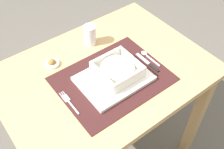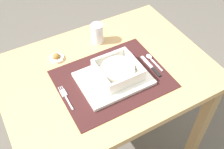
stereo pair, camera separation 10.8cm
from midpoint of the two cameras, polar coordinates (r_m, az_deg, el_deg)
dining_table at (r=1.27m, az=1.24°, el=-3.05°), size 0.91×0.66×0.75m
placemat at (r=1.15m, az=2.69°, el=-1.11°), size 0.46×0.35×0.00m
serving_plate at (r=1.14m, az=2.91°, el=-1.07°), size 0.29×0.22×0.02m
porridge_bowl at (r=1.13m, az=3.98°, el=0.70°), size 0.17×0.17×0.05m
fork at (r=1.09m, az=-7.03°, el=-4.63°), size 0.02×0.13×0.00m
spoon at (r=1.25m, az=10.58°, el=3.25°), size 0.02×0.12×0.01m
butter_knife at (r=1.21m, az=10.88°, el=1.35°), size 0.01×0.14×0.01m
drinking_glass at (r=1.30m, az=-0.70°, el=8.32°), size 0.06×0.06×0.10m
condiment_saucer at (r=1.24m, az=-9.13°, el=3.42°), size 0.06×0.06×0.03m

